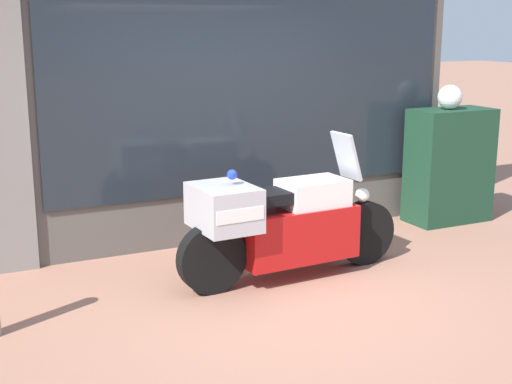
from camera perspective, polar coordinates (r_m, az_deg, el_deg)
ground_plane at (r=6.21m, az=3.35°, el=-8.48°), size 60.00×60.00×0.00m
shop_building at (r=7.43m, az=-7.21°, el=9.81°), size 5.87×0.55×3.71m
window_display at (r=7.99m, az=-0.84°, el=0.28°), size 4.35×0.30×2.13m
paramedic_motorcycle at (r=6.48m, az=1.97°, el=-2.46°), size 2.27×0.66×1.32m
utility_cabinet at (r=8.71m, az=15.21°, el=2.05°), size 0.97×0.51×1.34m
white_helmet at (r=8.54m, az=15.25°, el=7.34°), size 0.28×0.28×0.28m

